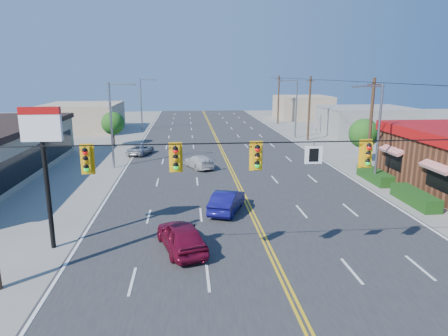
{
  "coord_description": "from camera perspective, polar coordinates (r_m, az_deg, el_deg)",
  "views": [
    {
      "loc": [
        -4.04,
        -15.82,
        8.76
      ],
      "look_at": [
        -1.44,
        11.61,
        2.2
      ],
      "focal_mm": 32.0,
      "sensor_mm": 36.0,
      "label": 1
    }
  ],
  "objects": [
    {
      "name": "tree_west",
      "position": [
        50.97,
        -15.59,
        6.18
      ],
      "size": [
        2.8,
        2.8,
        4.2
      ],
      "color": "#47301E",
      "rests_on": "ground"
    },
    {
      "name": "streetlight_sw",
      "position": [
        38.65,
        -15.54,
        6.6
      ],
      "size": [
        2.55,
        0.25,
        8.0
      ],
      "color": "gray",
      "rests_on": "ground"
    },
    {
      "name": "car_silver",
      "position": [
        44.75,
        -11.8,
        2.54
      ],
      "size": [
        2.98,
        4.41,
        1.12
      ],
      "primitive_type": "imported",
      "rotation": [
        0.0,
        0.0,
        2.84
      ],
      "color": "#ADADB2",
      "rests_on": "ground"
    },
    {
      "name": "bld_east_mid",
      "position": [
        61.97,
        19.6,
        6.35
      ],
      "size": [
        12.0,
        10.0,
        4.0
      ],
      "primitive_type": "cube",
      "color": "gray",
      "rests_on": "ground"
    },
    {
      "name": "car_blue",
      "position": [
        25.75,
        0.43,
        -4.85
      ],
      "size": [
        2.87,
        4.48,
        1.39
      ],
      "primitive_type": "imported",
      "rotation": [
        0.0,
        0.0,
        2.78
      ],
      "color": "#110F5D",
      "rests_on": "ground"
    },
    {
      "name": "utility_pole_far",
      "position": [
        71.83,
        7.78,
        9.63
      ],
      "size": [
        0.28,
        0.28,
        8.4
      ],
      "primitive_type": "cylinder",
      "color": "#47301E",
      "rests_on": "ground"
    },
    {
      "name": "streetlight_se",
      "position": [
        33.58,
        20.95,
        5.25
      ],
      "size": [
        2.55,
        0.25,
        8.0
      ],
      "color": "gray",
      "rests_on": "ground"
    },
    {
      "name": "utility_pole_near",
      "position": [
        37.8,
        20.19,
        5.64
      ],
      "size": [
        0.28,
        0.28,
        8.4
      ],
      "primitive_type": "cylinder",
      "color": "#47301E",
      "rests_on": "ground"
    },
    {
      "name": "car_magenta",
      "position": [
        20.43,
        -6.11,
        -9.76
      ],
      "size": [
        2.92,
        4.73,
        1.5
      ],
      "primitive_type": "imported",
      "rotation": [
        0.0,
        0.0,
        3.42
      ],
      "color": "maroon",
      "rests_on": "ground"
    },
    {
      "name": "road",
      "position": [
        37.09,
        1.0,
        -0.23
      ],
      "size": [
        20.0,
        120.0,
        0.06
      ],
      "primitive_type": "cube",
      "color": "#2D2D30",
      "rests_on": "ground"
    },
    {
      "name": "pizza_hut_sign",
      "position": [
        21.31,
        -24.4,
        2.53
      ],
      "size": [
        1.9,
        0.3,
        6.85
      ],
      "color": "black",
      "rests_on": "ground"
    },
    {
      "name": "signal_span",
      "position": [
        16.75,
        8.28,
        -0.11
      ],
      "size": [
        24.32,
        0.34,
        9.0
      ],
      "color": "#47301E",
      "rests_on": "ground"
    },
    {
      "name": "streetlight_ne",
      "position": [
        55.99,
        10.09,
        8.84
      ],
      "size": [
        2.55,
        0.25,
        8.0
      ],
      "color": "gray",
      "rests_on": "ground"
    },
    {
      "name": "tree_kfc_rear",
      "position": [
        42.1,
        19.34,
        4.68
      ],
      "size": [
        2.94,
        2.94,
        4.41
      ],
      "color": "#47301E",
      "rests_on": "ground"
    },
    {
      "name": "car_white",
      "position": [
        37.6,
        -3.65,
        0.84
      ],
      "size": [
        3.23,
        4.54,
        1.22
      ],
      "primitive_type": "imported",
      "rotation": [
        0.0,
        0.0,
        3.54
      ],
      "color": "#BBBBBB",
      "rests_on": "ground"
    },
    {
      "name": "bld_east_far",
      "position": [
        81.43,
        11.17,
        8.51
      ],
      "size": [
        10.0,
        10.0,
        4.4
      ],
      "primitive_type": "cube",
      "color": "tan",
      "rests_on": "ground"
    },
    {
      "name": "bld_west_far",
      "position": [
        66.12,
        -19.49,
        6.85
      ],
      "size": [
        11.0,
        12.0,
        4.2
      ],
      "primitive_type": "cube",
      "color": "tan",
      "rests_on": "ground"
    },
    {
      "name": "ground",
      "position": [
        18.53,
        8.13,
        -14.96
      ],
      "size": [
        160.0,
        160.0,
        0.0
      ],
      "primitive_type": "plane",
      "color": "gray",
      "rests_on": "ground"
    },
    {
      "name": "streetlight_nw",
      "position": [
        64.32,
        -11.58,
        9.33
      ],
      "size": [
        2.55,
        0.25,
        8.0
      ],
      "color": "gray",
      "rests_on": "ground"
    },
    {
      "name": "utility_pole_mid",
      "position": [
        54.5,
        12.08,
        8.3
      ],
      "size": [
        0.28,
        0.28,
        8.4
      ],
      "primitive_type": "cylinder",
      "color": "#47301E",
      "rests_on": "ground"
    }
  ]
}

